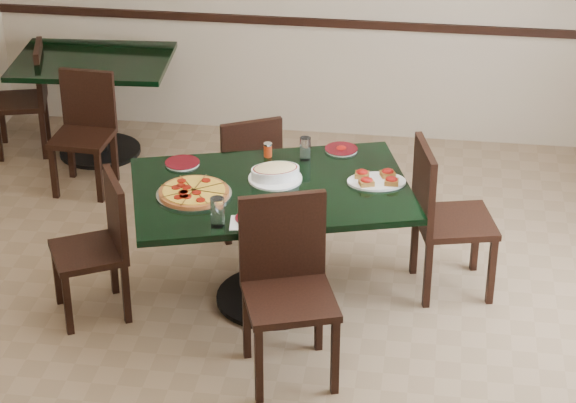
# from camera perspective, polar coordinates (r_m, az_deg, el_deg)

# --- Properties ---
(floor) EXTENTS (5.50, 5.50, 0.00)m
(floor) POSITION_cam_1_polar(r_m,az_deg,el_deg) (6.43, -1.20, -6.57)
(floor) COLOR #796146
(floor) RESTS_ON ground
(room_shell) EXTENTS (5.50, 5.50, 5.50)m
(room_shell) POSITION_cam_1_polar(r_m,az_deg,el_deg) (7.37, 8.84, 8.05)
(room_shell) COLOR white
(room_shell) RESTS_ON floor
(main_table) EXTENTS (1.77, 1.40, 0.75)m
(main_table) POSITION_cam_1_polar(r_m,az_deg,el_deg) (6.41, -0.84, -0.72)
(main_table) COLOR black
(main_table) RESTS_ON floor
(back_table) EXTENTS (1.16, 0.88, 0.75)m
(back_table) POSITION_cam_1_polar(r_m,az_deg,el_deg) (8.37, -9.78, 5.71)
(back_table) COLOR black
(back_table) RESTS_ON floor
(chair_far) EXTENTS (0.53, 0.53, 0.84)m
(chair_far) POSITION_cam_1_polar(r_m,az_deg,el_deg) (7.17, -2.07, 1.66)
(chair_far) COLOR black
(chair_far) RESTS_ON floor
(chair_near) EXTENTS (0.58, 0.58, 0.98)m
(chair_near) POSITION_cam_1_polar(r_m,az_deg,el_deg) (5.86, -0.08, -3.86)
(chair_near) COLOR black
(chair_near) RESTS_ON floor
(chair_right) EXTENTS (0.53, 0.53, 0.94)m
(chair_right) POSITION_cam_1_polar(r_m,az_deg,el_deg) (6.59, 7.78, -0.48)
(chair_right) COLOR black
(chair_right) RESTS_ON floor
(chair_left) EXTENTS (0.53, 0.53, 0.84)m
(chair_left) POSITION_cam_1_polar(r_m,az_deg,el_deg) (6.45, -9.50, -1.95)
(chair_left) COLOR black
(chair_left) RESTS_ON floor
(back_chair_near) EXTENTS (0.41, 0.41, 0.83)m
(back_chair_near) POSITION_cam_1_polar(r_m,az_deg,el_deg) (7.93, -10.26, 3.84)
(back_chair_near) COLOR black
(back_chair_near) RESTS_ON floor
(back_chair_left) EXTENTS (0.48, 0.48, 0.83)m
(back_chair_left) POSITION_cam_1_polar(r_m,az_deg,el_deg) (8.54, -13.02, 5.38)
(back_chair_left) COLOR black
(back_chair_left) RESTS_ON floor
(pepperoni_pizza) EXTENTS (0.42, 0.42, 0.04)m
(pepperoni_pizza) POSITION_cam_1_polar(r_m,az_deg,el_deg) (6.25, -4.80, 0.47)
(pepperoni_pizza) COLOR silver
(pepperoni_pizza) RESTS_ON main_table
(lasagna_casserole) EXTENTS (0.33, 0.31, 0.09)m
(lasagna_casserole) POSITION_cam_1_polar(r_m,az_deg,el_deg) (6.39, -0.65, 1.50)
(lasagna_casserole) COLOR white
(lasagna_casserole) RESTS_ON main_table
(bread_basket) EXTENTS (0.24, 0.21, 0.09)m
(bread_basket) POSITION_cam_1_polar(r_m,az_deg,el_deg) (6.07, 0.84, -0.09)
(bread_basket) COLOR brown
(bread_basket) RESTS_ON main_table
(bruschetta_platter) EXTENTS (0.37, 0.29, 0.05)m
(bruschetta_platter) POSITION_cam_1_polar(r_m,az_deg,el_deg) (6.38, 4.52, 1.14)
(bruschetta_platter) COLOR white
(bruschetta_platter) RESTS_ON main_table
(side_plate_near) EXTENTS (0.17, 0.17, 0.02)m
(side_plate_near) POSITION_cam_1_polar(r_m,az_deg,el_deg) (5.99, -1.89, -0.87)
(side_plate_near) COLOR white
(side_plate_near) RESTS_ON main_table
(side_plate_far_r) EXTENTS (0.20, 0.20, 0.03)m
(side_plate_far_r) POSITION_cam_1_polar(r_m,az_deg,el_deg) (6.76, 2.72, 2.67)
(side_plate_far_r) COLOR white
(side_plate_far_r) RESTS_ON main_table
(side_plate_far_l) EXTENTS (0.20, 0.20, 0.02)m
(side_plate_far_l) POSITION_cam_1_polar(r_m,az_deg,el_deg) (6.61, -5.39, 1.96)
(side_plate_far_l) COLOR white
(side_plate_far_l) RESTS_ON main_table
(napkin_setting) EXTENTS (0.18, 0.18, 0.01)m
(napkin_setting) POSITION_cam_1_polar(r_m,az_deg,el_deg) (5.96, -2.16, -1.10)
(napkin_setting) COLOR silver
(napkin_setting) RESTS_ON main_table
(water_glass_a) EXTENTS (0.07, 0.07, 0.14)m
(water_glass_a) POSITION_cam_1_polar(r_m,az_deg,el_deg) (6.61, 0.89, 2.70)
(water_glass_a) COLOR white
(water_glass_a) RESTS_ON main_table
(water_glass_b) EXTENTS (0.08, 0.08, 0.16)m
(water_glass_b) POSITION_cam_1_polar(r_m,az_deg,el_deg) (5.91, -3.60, -0.54)
(water_glass_b) COLOR white
(water_glass_b) RESTS_ON main_table
(pepper_shaker) EXTENTS (0.05, 0.05, 0.09)m
(pepper_shaker) POSITION_cam_1_polar(r_m,az_deg,el_deg) (6.66, -1.03, 2.65)
(pepper_shaker) COLOR red
(pepper_shaker) RESTS_ON main_table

